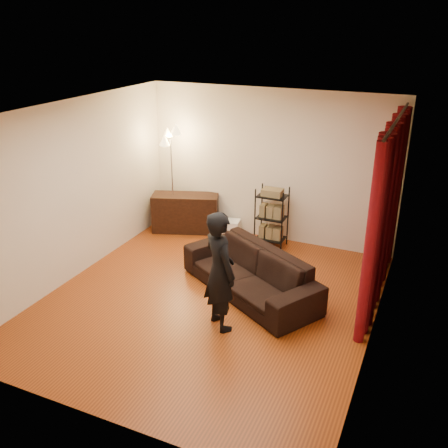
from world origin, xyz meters
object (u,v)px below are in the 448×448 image
at_px(storage_boxes, 230,228).
at_px(sofa, 250,272).
at_px(wire_shelf, 271,217).
at_px(floor_lamp, 172,181).
at_px(media_cabinet, 186,213).
at_px(person, 220,271).

bearing_deg(storage_boxes, sofa, -58.64).
bearing_deg(wire_shelf, floor_lamp, 158.45).
distance_m(media_cabinet, floor_lamp, 0.66).
distance_m(sofa, media_cabinet, 2.58).
distance_m(sofa, wire_shelf, 1.70).
xyz_separation_m(media_cabinet, floor_lamp, (-0.21, -0.09, 0.62)).
distance_m(media_cabinet, wire_shelf, 1.72).
distance_m(person, floor_lamp, 3.31).
height_order(sofa, media_cabinet, media_cabinet).
bearing_deg(sofa, storage_boxes, 152.15).
bearing_deg(sofa, media_cabinet, 170.14).
distance_m(person, wire_shelf, 2.65).
xyz_separation_m(storage_boxes, floor_lamp, (-1.05, -0.23, 0.84)).
relative_size(sofa, person, 1.42).
height_order(person, media_cabinet, person).
xyz_separation_m(sofa, floor_lamp, (-2.16, 1.59, 0.65)).
xyz_separation_m(person, storage_boxes, (-1.06, 2.77, -0.66)).
relative_size(storage_boxes, wire_shelf, 0.32).
height_order(sofa, wire_shelf, wire_shelf).
xyz_separation_m(media_cabinet, wire_shelf, (1.71, -0.01, 0.18)).
xyz_separation_m(person, floor_lamp, (-2.12, 2.54, 0.18)).
bearing_deg(person, wire_shelf, -47.40).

